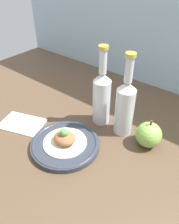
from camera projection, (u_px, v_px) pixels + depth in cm
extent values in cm
cube|color=brown|center=(97.00, 156.00, 72.82)|extent=(180.00, 110.00, 4.00)
cylinder|color=#2D333D|center=(65.00, 144.00, 73.12)|extent=(22.95, 22.95, 1.74)
torus|color=#2D333D|center=(65.00, 143.00, 72.76)|extent=(22.34, 22.34, 1.22)
cylinder|color=beige|center=(65.00, 142.00, 72.49)|extent=(14.58, 14.58, 0.40)
ellipsoid|color=brown|center=(65.00, 138.00, 71.37)|extent=(7.69, 6.54, 3.34)
sphere|color=#4CA34C|center=(64.00, 132.00, 69.91)|extent=(2.66, 2.66, 2.66)
cylinder|color=silver|center=(101.00, 102.00, 79.77)|extent=(6.48, 6.48, 17.28)
cone|color=silver|center=(102.00, 77.00, 73.77)|extent=(6.48, 6.48, 2.91)
cylinder|color=silver|center=(103.00, 62.00, 70.45)|extent=(2.59, 2.59, 8.25)
cylinder|color=gold|center=(104.00, 47.00, 67.64)|extent=(3.24, 3.24, 1.20)
cylinder|color=silver|center=(124.00, 112.00, 74.90)|extent=(6.48, 6.48, 17.28)
cone|color=silver|center=(127.00, 86.00, 68.90)|extent=(6.48, 6.48, 2.91)
cylinder|color=silver|center=(129.00, 70.00, 65.58)|extent=(2.59, 2.59, 8.25)
cylinder|color=gold|center=(131.00, 55.00, 62.77)|extent=(3.24, 3.24, 1.20)
sphere|color=#84B74C|center=(149.00, 135.00, 71.93)|extent=(8.66, 8.66, 8.66)
cylinder|color=brown|center=(151.00, 123.00, 68.95)|extent=(0.69, 0.69, 1.95)
cube|color=white|center=(22.00, 123.00, 82.91)|extent=(18.75, 15.39, 0.80)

